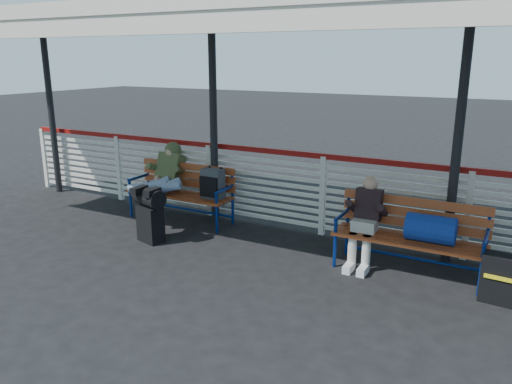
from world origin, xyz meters
The scene contains 9 objects.
ground centered at (0.00, 0.00, 0.00)m, with size 60.00×60.00×0.00m, color black.
fence centered at (0.00, 1.90, 0.66)m, with size 12.08×0.08×1.24m.
canopy centered at (0.00, 0.87, 3.04)m, with size 12.60×3.60×3.16m.
luggage_stack centered at (-2.07, 0.45, 0.43)m, with size 0.54×0.39×0.80m.
bench_left centered at (-2.06, 1.48, 0.60)m, with size 1.80×0.56×0.93m.
bench_right centered at (1.55, 1.10, 0.59)m, with size 1.80×0.56×0.92m.
traveler_man centered at (-2.41, 1.13, 0.69)m, with size 0.93×1.63×0.77m.
companion_person centered at (0.88, 1.09, 0.60)m, with size 0.32×0.66×1.15m.
suitcase_side centered at (2.48, 0.80, 0.27)m, with size 0.41×0.27×0.54m.
Camera 1 is at (2.51, -4.82, 2.60)m, focal length 35.00 mm.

